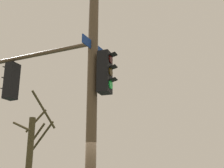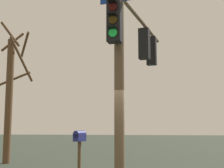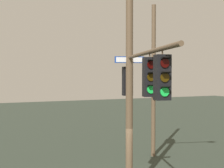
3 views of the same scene
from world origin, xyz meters
The scene contains 2 objects.
main_signal_pole_assembly centered at (0.51, 0.30, 4.70)m, with size 5.57×4.25×8.86m.
secondary_pole_assembly centered at (-4.41, 3.86, 4.12)m, with size 0.86×0.65×8.30m.
Camera 3 is at (9.53, -4.44, 4.51)m, focal length 47.56 mm.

